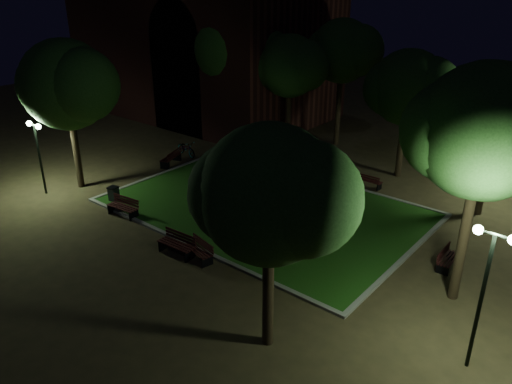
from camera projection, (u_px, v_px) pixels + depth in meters
ground at (239, 222)px, 24.01m from camera, size 80.00×80.00×0.00m
lawn at (265, 207)px, 25.41m from camera, size 15.00×10.00×0.08m
lawn_kerb at (265, 207)px, 25.40m from camera, size 15.40×10.40×0.12m
monument at (265, 191)px, 25.04m from camera, size 1.40×1.40×3.20m
building_main at (202, 21)px, 39.97m from camera, size 20.00×12.00×15.00m
tree_west at (67, 85)px, 25.64m from camera, size 5.78×4.72×8.07m
tree_north_wl at (291, 66)px, 32.01m from camera, size 4.96×4.05×7.51m
tree_north_er at (410, 88)px, 27.30m from camera, size 5.16×4.21×7.33m
tree_ne at (500, 110)px, 22.67m from camera, size 4.67×3.81×7.21m
tree_east at (487, 133)px, 15.85m from camera, size 5.52×4.51×8.63m
tree_se at (272, 196)px, 14.05m from camera, size 5.08×4.14×7.35m
tree_nw at (236, 48)px, 34.24m from camera, size 7.12×5.82×9.13m
tree_far_north at (343, 51)px, 32.25m from camera, size 5.09×4.16×8.41m
lamppost_sw at (37, 144)px, 26.00m from camera, size 1.18×0.28×3.98m
lamppost_se at (486, 275)px, 13.97m from camera, size 1.18×0.28×4.70m
lamppost_nw at (201, 94)px, 35.61m from camera, size 1.18×0.28×4.32m
bench_near_left at (177, 244)px, 21.15m from camera, size 1.78×0.71×0.96m
bench_near_right at (200, 250)px, 20.80m from camera, size 1.62×0.86×0.85m
bench_west_near at (124, 207)px, 24.54m from camera, size 1.75×0.79×0.93m
bench_left_side at (172, 158)px, 30.94m from camera, size 1.20×1.89×0.98m
bench_right_side at (447, 259)px, 20.23m from camera, size 0.56×1.49×0.81m
bench_far_side at (369, 181)px, 27.71m from camera, size 1.46×0.53×0.80m
trash_bin at (114, 194)px, 26.01m from camera, size 0.56×0.56×0.82m
bicycle at (186, 148)px, 32.46m from camera, size 2.00×0.99×1.01m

